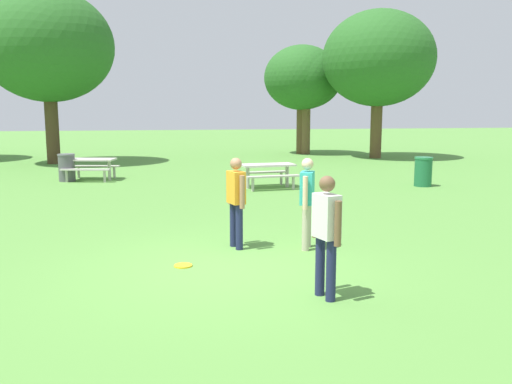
# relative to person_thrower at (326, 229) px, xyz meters

# --- Properties ---
(ground_plane) EXTENTS (120.00, 120.00, 0.00)m
(ground_plane) POSITION_rel_person_thrower_xyz_m (-1.13, 1.58, -0.94)
(ground_plane) COLOR #568E3D
(person_thrower) EXTENTS (0.31, 0.59, 1.64)m
(person_thrower) POSITION_rel_person_thrower_xyz_m (0.00, 0.00, 0.00)
(person_thrower) COLOR #1E234C
(person_thrower) RESTS_ON ground
(person_catcher) EXTENTS (0.31, 0.59, 1.64)m
(person_catcher) POSITION_rel_person_thrower_xyz_m (-0.76, 2.79, 0.00)
(person_catcher) COLOR #1E234C
(person_catcher) RESTS_ON ground
(person_bystander) EXTENTS (0.35, 0.57, 1.64)m
(person_bystander) POSITION_rel_person_thrower_xyz_m (0.47, 2.50, 0.00)
(person_bystander) COLOR #B7AD93
(person_bystander) RESTS_ON ground
(frisbee) EXTENTS (0.29, 0.29, 0.03)m
(frisbee) POSITION_rel_person_thrower_xyz_m (-1.78, 1.81, -0.93)
(frisbee) COLOR yellow
(frisbee) RESTS_ON ground
(picnic_table_near) EXTENTS (1.83, 1.58, 0.77)m
(picnic_table_near) POSITION_rel_person_thrower_xyz_m (1.37, 10.07, -0.38)
(picnic_table_near) COLOR beige
(picnic_table_near) RESTS_ON ground
(picnic_table_far) EXTENTS (1.96, 1.75, 0.77)m
(picnic_table_far) POSITION_rel_person_thrower_xyz_m (-4.43, 13.12, -0.38)
(picnic_table_far) COLOR beige
(picnic_table_far) RESTS_ON ground
(trash_can_beside_table) EXTENTS (0.59, 0.59, 0.96)m
(trash_can_beside_table) POSITION_rel_person_thrower_xyz_m (6.45, 9.47, -0.46)
(trash_can_beside_table) COLOR #1E663D
(trash_can_beside_table) RESTS_ON ground
(trash_can_further_along) EXTENTS (0.59, 0.59, 0.96)m
(trash_can_further_along) POSITION_rel_person_thrower_xyz_m (-5.23, 13.00, -0.46)
(trash_can_further_along) COLOR #515156
(trash_can_further_along) RESTS_ON ground
(tree_far_right) EXTENTS (5.93, 5.93, 7.88)m
(tree_far_right) POSITION_rel_person_thrower_xyz_m (-6.81, 19.61, 4.39)
(tree_far_right) COLOR #4C3823
(tree_far_right) RESTS_ON ground
(tree_slender_mid) EXTENTS (4.24, 4.24, 6.08)m
(tree_slender_mid) POSITION_rel_person_thrower_xyz_m (6.06, 22.93, 3.30)
(tree_slender_mid) COLOR brown
(tree_slender_mid) RESTS_ON ground
(tree_back_left) EXTENTS (3.94, 3.94, 5.90)m
(tree_back_left) POSITION_rel_person_thrower_xyz_m (6.27, 22.74, 3.24)
(tree_back_left) COLOR brown
(tree_back_left) RESTS_ON ground
(tree_back_right) EXTENTS (5.69, 5.69, 7.50)m
(tree_back_right) POSITION_rel_person_thrower_xyz_m (9.15, 19.59, 4.11)
(tree_back_right) COLOR brown
(tree_back_right) RESTS_ON ground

